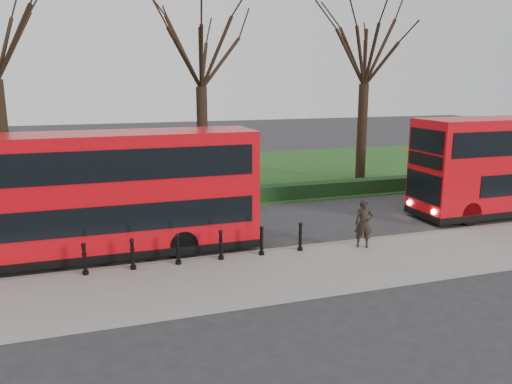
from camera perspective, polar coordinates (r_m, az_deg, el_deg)
name	(u,v)px	position (r m, az deg, el deg)	size (l,w,h in m)	color
ground	(209,251)	(18.63, -5.37, -6.75)	(120.00, 120.00, 0.00)	#28282B
pavement	(231,279)	(15.88, -2.89, -9.93)	(60.00, 4.00, 0.15)	gray
kerb	(216,258)	(17.69, -4.64, -7.55)	(60.00, 0.25, 0.16)	slate
grass_verge	(157,178)	(32.97, -11.26, 1.63)	(60.00, 18.00, 0.06)	#1A4517
hedge	(178,200)	(24.94, -8.91, -0.91)	(60.00, 0.90, 0.80)	black
yellow_line_outer	(214,257)	(17.99, -4.86, -7.44)	(60.00, 0.10, 0.01)	yellow
yellow_line_inner	(212,255)	(18.17, -5.01, -7.24)	(60.00, 0.10, 0.01)	yellow
tree_mid	(201,51)	(27.83, -6.36, 15.74)	(6.80, 6.80, 10.63)	black
tree_right	(366,51)	(31.50, 12.42, 15.51)	(6.97, 6.97, 10.89)	black
bollard_row	(200,248)	(17.05, -6.46, -6.33)	(7.53, 0.15, 1.00)	black
bus_lead	(100,196)	(18.31, -17.43, -0.41)	(11.07, 2.54, 4.40)	red
pedestrian	(364,224)	(18.72, 12.22, -3.54)	(0.65, 0.43, 1.79)	black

